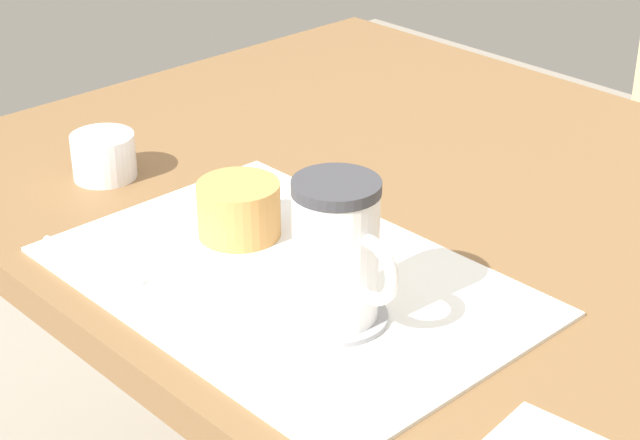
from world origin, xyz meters
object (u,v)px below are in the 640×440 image
Objects in this scene: dining_table at (435,270)px; coffee_mug at (338,251)px; sugar_bowl at (104,156)px; pastry at (239,209)px; pastry_plate at (240,240)px.

coffee_mug reaches higher than dining_table.
dining_table is 0.31m from coffee_mug.
dining_table is at bearing 37.42° from sugar_bowl.
dining_table is at bearing 111.86° from coffee_mug.
sugar_bowl is (-0.29, -0.22, 0.11)m from dining_table.
coffee_mug reaches higher than sugar_bowl.
dining_table is 0.26m from pastry.
pastry is at bearing 171.30° from coffee_mug.
pastry is 0.16m from coffee_mug.
coffee_mug reaches higher than pastry_plate.
coffee_mug is 0.39m from sugar_bowl.
pastry is 0.23m from sugar_bowl.
pastry_plate is 0.03m from pastry.
coffee_mug is at bearing -68.14° from dining_table.
pastry reaches higher than pastry_plate.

